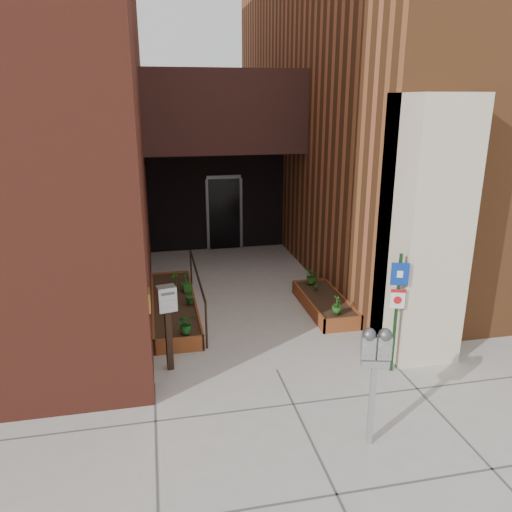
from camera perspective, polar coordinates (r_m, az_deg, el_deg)
ground at (r=8.51m, az=2.39°, el=-12.89°), size 80.00×80.00×0.00m
architecture at (r=14.12m, az=-5.39°, el=20.18°), size 20.00×14.60×10.00m
planter_left at (r=10.66m, az=-9.36°, el=-5.77°), size 0.90×3.60×0.30m
planter_right at (r=10.76m, az=7.84°, el=-5.46°), size 0.80×2.20×0.30m
handrail at (r=10.42m, az=-6.76°, el=-2.59°), size 0.04×3.34×0.90m
parking_meter at (r=6.44m, az=13.49°, el=-11.04°), size 0.38×0.22×1.65m
sign_post at (r=8.24m, az=15.84°, el=-4.97°), size 0.27×0.11×2.03m
payment_dropbox at (r=8.18m, az=-10.10°, el=-6.13°), size 0.33×0.27×1.47m
shrub_left_a at (r=9.06m, az=-8.00°, el=-7.60°), size 0.43×0.43×0.37m
shrub_left_b at (r=10.29m, az=-7.71°, el=-4.35°), size 0.31×0.31×0.40m
shrub_left_c at (r=10.99m, az=-8.02°, el=-2.90°), size 0.31×0.31×0.40m
shrub_left_d at (r=11.13m, az=-9.28°, el=-2.76°), size 0.28×0.28×0.38m
shrub_right_a at (r=9.87m, az=9.25°, el=-5.51°), size 0.25×0.25×0.37m
shrub_right_b at (r=11.04m, az=6.89°, el=-3.03°), size 0.17×0.17×0.31m
shrub_right_c at (r=11.35m, az=6.34°, el=-2.28°), size 0.45×0.45×0.36m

